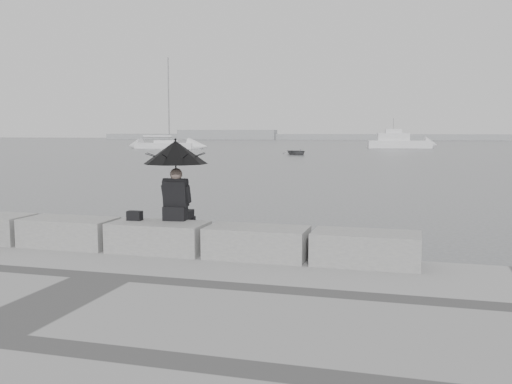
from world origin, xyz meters
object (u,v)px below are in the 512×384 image
(seated_person, at_px, (175,162))
(motor_cruiser, at_px, (399,142))
(dinghy, at_px, (297,152))
(sailboat_left, at_px, (166,145))

(seated_person, bearing_deg, motor_cruiser, 83.00)
(motor_cruiser, relative_size, dinghy, 2.74)
(motor_cruiser, bearing_deg, dinghy, -118.95)
(seated_person, relative_size, dinghy, 0.41)
(sailboat_left, bearing_deg, motor_cruiser, 19.07)
(sailboat_left, distance_m, dinghy, 27.21)
(seated_person, distance_m, dinghy, 51.24)
(sailboat_left, relative_size, motor_cruiser, 1.38)
(seated_person, height_order, sailboat_left, sailboat_left)
(seated_person, xyz_separation_m, sailboat_left, (-30.47, 66.21, -1.47))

